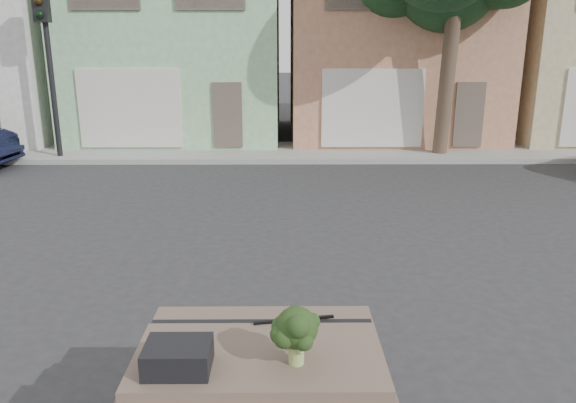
{
  "coord_description": "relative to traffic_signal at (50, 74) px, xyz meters",
  "views": [
    {
      "loc": [
        0.19,
        -6.97,
        3.43
      ],
      "look_at": [
        0.25,
        0.5,
        1.3
      ],
      "focal_mm": 35.0,
      "sensor_mm": 36.0,
      "label": 1
    }
  ],
  "objects": [
    {
      "name": "ground_plane",
      "position": [
        6.5,
        -9.5,
        -2.55
      ],
      "size": [
        120.0,
        120.0,
        0.0
      ],
      "primitive_type": "plane",
      "color": "#303033",
      "rests_on": "ground"
    },
    {
      "name": "sidewalk",
      "position": [
        6.5,
        1.0,
        -2.47
      ],
      "size": [
        40.0,
        3.0,
        0.15
      ],
      "primitive_type": "cube",
      "color": "gray",
      "rests_on": "ground"
    },
    {
      "name": "townhouse_mint",
      "position": [
        3.0,
        5.0,
        1.23
      ],
      "size": [
        7.2,
        8.2,
        7.55
      ],
      "primitive_type": "cube",
      "color": "#97C894",
      "rests_on": "ground"
    },
    {
      "name": "townhouse_tan",
      "position": [
        10.5,
        5.0,
        1.23
      ],
      "size": [
        7.2,
        8.2,
        7.55
      ],
      "primitive_type": "cube",
      "color": "tan",
      "rests_on": "ground"
    },
    {
      "name": "traffic_signal",
      "position": [
        0.0,
        0.0,
        0.0
      ],
      "size": [
        0.4,
        0.4,
        5.1
      ],
      "primitive_type": "cube",
      "color": "black",
      "rests_on": "ground"
    },
    {
      "name": "tree_near",
      "position": [
        11.5,
        0.3,
        1.7
      ],
      "size": [
        4.4,
        4.0,
        8.5
      ],
      "primitive_type": "cube",
      "color": "#1B3C1D",
      "rests_on": "ground"
    },
    {
      "name": "instrument_hump",
      "position": [
        5.92,
        -12.85,
        -1.33
      ],
      "size": [
        0.48,
        0.38,
        0.2
      ],
      "primitive_type": "cube",
      "color": "black",
      "rests_on": "car_dashboard"
    },
    {
      "name": "wiper_arm",
      "position": [
        6.78,
        -12.12,
        -1.42
      ],
      "size": [
        0.69,
        0.15,
        0.02
      ],
      "primitive_type": "cube",
      "rotation": [
        0.0,
        0.0,
        0.17
      ],
      "color": "black",
      "rests_on": "car_dashboard"
    },
    {
      "name": "broccoli",
      "position": [
        6.78,
        -12.78,
        -1.2
      ],
      "size": [
        0.49,
        0.49,
        0.46
      ],
      "primitive_type": "cube",
      "rotation": [
        0.0,
        0.0,
        2.78
      ],
      "color": "black",
      "rests_on": "car_dashboard"
    }
  ]
}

